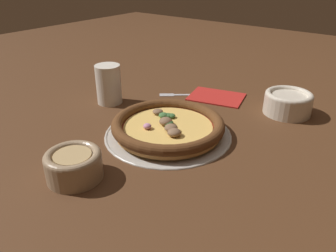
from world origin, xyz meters
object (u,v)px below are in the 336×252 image
Objects in this scene: pizza at (168,126)px; drinking_cup at (109,84)px; pizza_tray at (168,133)px; fork at (183,95)px; napkin at (216,96)px; bowl_far at (288,102)px; bowl_near at (74,164)px.

drinking_cup is (0.26, -0.05, 0.03)m from pizza.
pizza reaches higher than pizza_tray.
drinking_cup reaches higher than fork.
napkin is 0.10m from fork.
fork is at bearing 12.12° from bowl_far.
pizza_tray is 2.71× the size of drinking_cup.
pizza_tray is 0.26m from bowl_near.
bowl_near is 0.75× the size of fork.
pizza is (0.00, 0.00, 0.02)m from pizza_tray.
pizza is 1.47× the size of napkin.
drinking_cup is 0.33m from napkin.
bowl_far is at bearing -121.41° from pizza_tray.
pizza is 2.40× the size of drinking_cup.
napkin is at bearing -90.63° from bowl_near.
pizza_tray is at bearing -97.97° from bowl_near.
bowl_near is at bearing 126.62° from drinking_cup.
bowl_far is 0.68× the size of napkin.
drinking_cup is 0.78× the size of fork.
drinking_cup is 0.61× the size of napkin.
pizza reaches higher than napkin.
drinking_cup is 0.24m from fork.
pizza_tray and napkin have the same top height.
drinking_cup is (0.26, -0.05, 0.05)m from pizza_tray.
bowl_near is at bearing 61.24° from fork.
pizza_tray is 2.13× the size of fork.
bowl_near reaches higher than pizza_tray.
bowl_far reaches higher than fork.
pizza_tray is 2.42× the size of bowl_far.
bowl_near is at bearing 89.37° from napkin.
fork is (-0.14, -0.18, -0.06)m from drinking_cup.
bowl_far is (-0.18, -0.30, 0.03)m from pizza_tray.
bowl_far is 0.22m from napkin.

